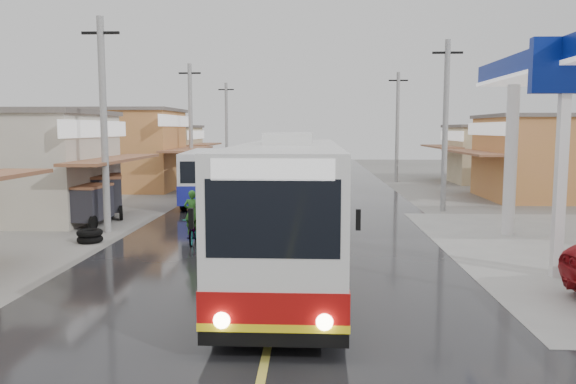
{
  "coord_description": "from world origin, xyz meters",
  "views": [
    {
      "loc": [
        0.79,
        -11.73,
        3.91
      ],
      "look_at": [
        -0.02,
        6.74,
        1.82
      ],
      "focal_mm": 35.0,
      "sensor_mm": 36.0,
      "label": 1
    }
  ],
  "objects_px": {
    "cyclist": "(193,226)",
    "tricycle_near": "(88,203)",
    "tyre_stack": "(90,236)",
    "coach_bus": "(290,206)",
    "tricycle_far": "(104,193)",
    "second_bus": "(209,175)"
  },
  "relations": [
    {
      "from": "second_bus",
      "to": "tricycle_near",
      "type": "relative_size",
      "value": 3.69
    },
    {
      "from": "second_bus",
      "to": "cyclist",
      "type": "relative_size",
      "value": 4.53
    },
    {
      "from": "coach_bus",
      "to": "tyre_stack",
      "type": "bearing_deg",
      "value": 152.16
    },
    {
      "from": "cyclist",
      "to": "tricycle_far",
      "type": "height_order",
      "value": "tricycle_far"
    },
    {
      "from": "second_bus",
      "to": "cyclist",
      "type": "bearing_deg",
      "value": -87.74
    },
    {
      "from": "coach_bus",
      "to": "tricycle_far",
      "type": "xyz_separation_m",
      "value": [
        -8.59,
        9.2,
        -0.75
      ]
    },
    {
      "from": "cyclist",
      "to": "tricycle_far",
      "type": "xyz_separation_m",
      "value": [
        -5.15,
        5.47,
        0.47
      ]
    },
    {
      "from": "cyclist",
      "to": "tricycle_far",
      "type": "bearing_deg",
      "value": 128.98
    },
    {
      "from": "tricycle_far",
      "to": "tyre_stack",
      "type": "xyz_separation_m",
      "value": [
        1.52,
        -5.41,
        -0.85
      ]
    },
    {
      "from": "tyre_stack",
      "to": "cyclist",
      "type": "bearing_deg",
      "value": -0.83
    },
    {
      "from": "coach_bus",
      "to": "tricycle_near",
      "type": "xyz_separation_m",
      "value": [
        -8.37,
        6.89,
        -0.87
      ]
    },
    {
      "from": "cyclist",
      "to": "tricycle_near",
      "type": "height_order",
      "value": "cyclist"
    },
    {
      "from": "tyre_stack",
      "to": "tricycle_far",
      "type": "bearing_deg",
      "value": 105.68
    },
    {
      "from": "cyclist",
      "to": "tyre_stack",
      "type": "height_order",
      "value": "cyclist"
    },
    {
      "from": "second_bus",
      "to": "tricycle_far",
      "type": "distance_m",
      "value": 6.4
    },
    {
      "from": "tricycle_near",
      "to": "tricycle_far",
      "type": "distance_m",
      "value": 2.32
    },
    {
      "from": "cyclist",
      "to": "tricycle_near",
      "type": "relative_size",
      "value": 0.81
    },
    {
      "from": "tricycle_near",
      "to": "coach_bus",
      "type": "bearing_deg",
      "value": -35.85
    },
    {
      "from": "tricycle_far",
      "to": "tyre_stack",
      "type": "bearing_deg",
      "value": -94.71
    },
    {
      "from": "coach_bus",
      "to": "tricycle_near",
      "type": "relative_size",
      "value": 5.34
    },
    {
      "from": "cyclist",
      "to": "tricycle_near",
      "type": "bearing_deg",
      "value": 143.04
    },
    {
      "from": "tyre_stack",
      "to": "tricycle_near",
      "type": "bearing_deg",
      "value": 112.73
    }
  ]
}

